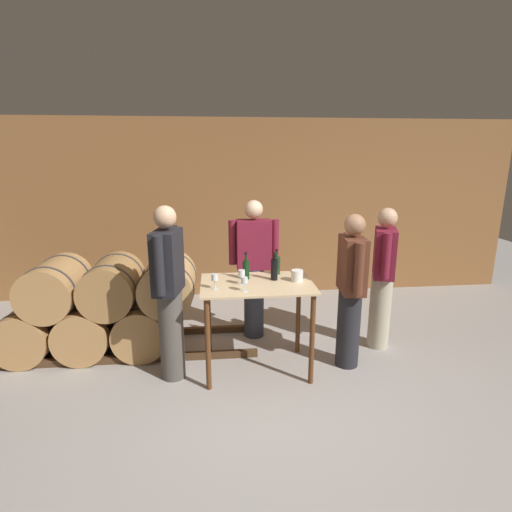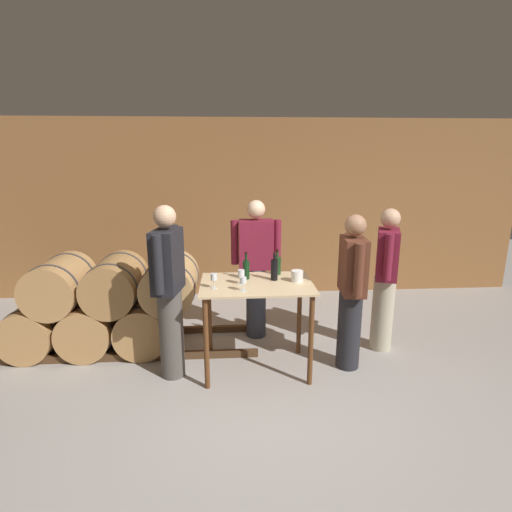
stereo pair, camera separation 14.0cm
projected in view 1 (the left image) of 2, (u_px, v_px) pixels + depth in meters
name	position (u px, v px, depth m)	size (l,w,h in m)	color
ground_plane	(277.00, 401.00, 3.63)	(14.00, 14.00, 0.00)	#9E9993
back_wall	(249.00, 209.00, 6.15)	(8.40, 0.05, 2.70)	brown
barrel_rack	(101.00, 307.00, 4.45)	(3.74, 0.81, 1.08)	#4C331E
tasting_table	(257.00, 300.00, 3.99)	(1.11, 0.76, 0.94)	#D1B284
wine_bottle_far_left	(246.00, 269.00, 4.05)	(0.07, 0.07, 0.28)	black
wine_bottle_left	(274.00, 269.00, 4.02)	(0.07, 0.07, 0.29)	black
wine_bottle_center	(276.00, 265.00, 4.22)	(0.08, 0.08, 0.27)	#193819
wine_glass_near_left	(215.00, 278.00, 3.75)	(0.06, 0.06, 0.15)	silver
wine_glass_near_center	(242.00, 274.00, 3.88)	(0.07, 0.07, 0.14)	silver
wine_glass_near_right	(244.00, 281.00, 3.69)	(0.06, 0.06, 0.13)	silver
ice_bucket	(297.00, 276.00, 3.99)	(0.12, 0.12, 0.11)	white
person_host	(351.00, 289.00, 4.05)	(0.25, 0.59, 1.62)	#232328
person_visitor_with_scarf	(169.00, 290.00, 3.81)	(0.29, 0.58, 1.73)	#4C4742
person_visitor_bearded	(383.00, 276.00, 4.46)	(0.34, 0.56, 1.62)	#B7AD93
person_visitor_near_door	(254.00, 266.00, 4.74)	(0.59, 0.24, 1.67)	#333847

